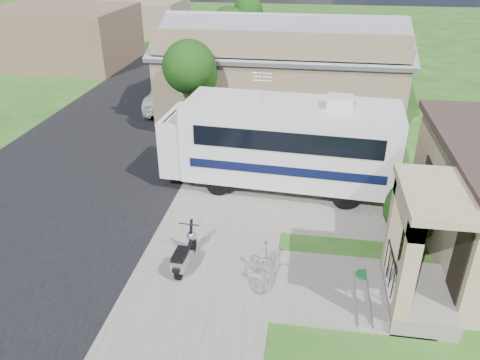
# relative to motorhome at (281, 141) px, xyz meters

# --- Properties ---
(ground) EXTENTS (120.00, 120.00, 0.00)m
(ground) POSITION_rel_motorhome_xyz_m (-0.69, -4.71, -1.86)
(ground) COLOR #1B4713
(street_slab) EXTENTS (9.00, 80.00, 0.02)m
(street_slab) POSITION_rel_motorhome_xyz_m (-8.19, 5.29, -1.85)
(street_slab) COLOR black
(street_slab) RESTS_ON ground
(sidewalk_slab) EXTENTS (4.00, 80.00, 0.06)m
(sidewalk_slab) POSITION_rel_motorhome_xyz_m (-1.69, 5.29, -1.83)
(sidewalk_slab) COLOR #65625B
(sidewalk_slab) RESTS_ON ground
(driveway_slab) EXTENTS (7.00, 6.00, 0.05)m
(driveway_slab) POSITION_rel_motorhome_xyz_m (0.81, -0.21, -1.84)
(driveway_slab) COLOR #65625B
(driveway_slab) RESTS_ON ground
(walk_slab) EXTENTS (4.00, 3.00, 0.05)m
(walk_slab) POSITION_rel_motorhome_xyz_m (2.31, -5.71, -1.84)
(walk_slab) COLOR #65625B
(walk_slab) RESTS_ON ground
(warehouse) EXTENTS (12.50, 8.40, 5.04)m
(warehouse) POSITION_rel_motorhome_xyz_m (-0.69, 9.26, 0.13)
(warehouse) COLOR #7D6C4E
(warehouse) RESTS_ON ground
(distant_bldg_far) EXTENTS (10.00, 8.00, 4.00)m
(distant_bldg_far) POSITION_rel_motorhome_xyz_m (-17.69, 17.29, 0.14)
(distant_bldg_far) COLOR brown
(distant_bldg_far) RESTS_ON ground
(distant_bldg_near) EXTENTS (8.00, 7.00, 3.20)m
(distant_bldg_near) POSITION_rel_motorhome_xyz_m (-15.69, 29.29, -0.26)
(distant_bldg_near) COLOR #7D6C4E
(distant_bldg_near) RESTS_ON ground
(street_tree_a) EXTENTS (2.44, 2.40, 4.58)m
(street_tree_a) POSITION_rel_motorhome_xyz_m (-4.39, 4.34, 1.39)
(street_tree_a) COLOR #312315
(street_tree_a) RESTS_ON ground
(street_tree_b) EXTENTS (2.44, 2.40, 4.73)m
(street_tree_b) POSITION_rel_motorhome_xyz_m (-4.39, 14.34, 1.53)
(street_tree_b) COLOR #312315
(street_tree_b) RESTS_ON ground
(street_tree_c) EXTENTS (2.44, 2.40, 4.42)m
(street_tree_c) POSITION_rel_motorhome_xyz_m (-4.39, 23.34, 1.24)
(street_tree_c) COLOR #312315
(street_tree_c) RESTS_ON ground
(motorhome) EXTENTS (8.62, 3.20, 4.34)m
(motorhome) POSITION_rel_motorhome_xyz_m (0.00, 0.00, 0.00)
(motorhome) COLOR silver
(motorhome) RESTS_ON ground
(shrub) EXTENTS (1.92, 1.84, 2.36)m
(shrub) POSITION_rel_motorhome_xyz_m (4.37, -2.83, -0.66)
(shrub) COLOR #312315
(shrub) RESTS_ON ground
(scooter) EXTENTS (0.61, 1.75, 1.15)m
(scooter) POSITION_rel_motorhome_xyz_m (-2.29, -5.49, -1.35)
(scooter) COLOR black
(scooter) RESTS_ON ground
(bicycle) EXTENTS (0.63, 1.72, 1.01)m
(bicycle) POSITION_rel_motorhome_xyz_m (0.05, -5.62, -1.36)
(bicycle) COLOR #ACABB3
(bicycle) RESTS_ON ground
(pickup_truck) EXTENTS (3.27, 5.72, 1.50)m
(pickup_truck) POSITION_rel_motorhome_xyz_m (-6.70, 8.48, -1.11)
(pickup_truck) COLOR silver
(pickup_truck) RESTS_ON ground
(van) EXTENTS (2.99, 6.23, 1.75)m
(van) POSITION_rel_motorhome_xyz_m (-7.48, 15.41, -0.99)
(van) COLOR silver
(van) RESTS_ON ground
(garden_hose) EXTENTS (0.42, 0.42, 0.19)m
(garden_hose) POSITION_rel_motorhome_xyz_m (2.73, -5.20, -1.77)
(garden_hose) COLOR #125C26
(garden_hose) RESTS_ON ground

